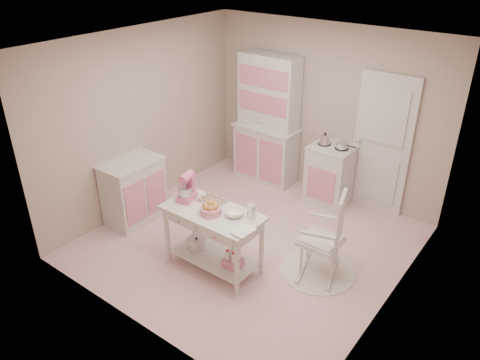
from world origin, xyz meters
name	(u,v)px	position (x,y,z in m)	size (l,w,h in m)	color
room_shell	(250,126)	(0.00, 0.00, 1.65)	(3.84, 3.84, 2.62)	#C97E85
door	(382,145)	(0.95, 1.87, 1.02)	(0.82, 0.05, 2.04)	silver
hutch	(267,120)	(-0.88, 1.66, 1.04)	(1.06, 0.50, 2.08)	silver
stove	(330,174)	(0.32, 1.61, 0.46)	(0.62, 0.57, 0.92)	silver
base_cabinet	(134,191)	(-1.63, -0.52, 0.46)	(0.54, 0.84, 0.92)	silver
lace_rug	(318,271)	(1.03, 0.01, 0.01)	(0.92, 0.92, 0.01)	white
rocking_chair	(321,234)	(1.03, 0.01, 0.55)	(0.48, 0.72, 1.10)	silver
work_table	(213,240)	(-0.03, -0.69, 0.40)	(1.20, 0.60, 0.80)	silver
stand_mixer	(186,187)	(-0.45, -0.67, 0.97)	(0.20, 0.28, 0.34)	#D85B91
cookie_tray	(212,201)	(-0.18, -0.51, 0.81)	(0.34, 0.24, 0.02)	silver
bread_basket	(211,210)	(-0.01, -0.74, 0.85)	(0.25, 0.25, 0.09)	pink
mixing_bowl	(234,213)	(0.23, -0.61, 0.84)	(0.22, 0.22, 0.07)	white
metal_pitcher	(251,211)	(0.41, -0.53, 0.89)	(0.10, 0.10, 0.17)	silver
recipe_book	(237,228)	(0.42, -0.81, 0.81)	(0.18, 0.25, 0.02)	white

